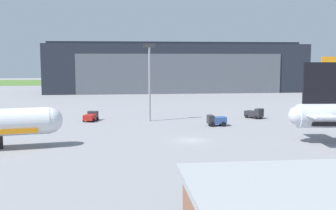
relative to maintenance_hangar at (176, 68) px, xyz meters
name	(u,v)px	position (x,y,z in m)	size (l,w,h in m)	color
ground_plane	(191,140)	(-10.47, -100.92, -9.54)	(440.00, 440.00, 0.00)	gray
grass_field_strip	(143,82)	(-10.47, 68.12, -9.50)	(440.00, 56.00, 0.08)	#4C7131
maintenance_hangar	(176,68)	(0.00, 0.00, 0.00)	(102.10, 28.78, 20.00)	#232833
baggage_tug	(255,113)	(7.66, -78.19, -8.47)	(3.99, 4.32, 2.23)	#28282D
stair_truck	(216,120)	(-3.20, -87.47, -8.40)	(3.70, 2.54, 2.16)	#2D2D33
fuel_bowser	(91,116)	(-28.25, -78.41, -8.56)	(3.25, 4.40, 1.96)	#2D2D33
apron_light_mast	(150,75)	(-15.83, -79.78, 0.20)	(2.40, 0.50, 16.32)	#99999E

